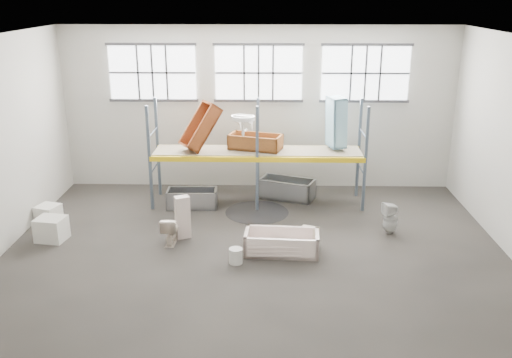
{
  "coord_description": "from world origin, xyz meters",
  "views": [
    {
      "loc": [
        0.3,
        -11.9,
        5.95
      ],
      "look_at": [
        0.0,
        1.5,
        1.4
      ],
      "focal_mm": 39.07,
      "sensor_mm": 36.0,
      "label": 1
    }
  ],
  "objects_px": {
    "bathtub_beige": "(282,242)",
    "steel_tub_right": "(287,188)",
    "rust_tub_flat": "(255,142)",
    "bucket": "(236,256)",
    "toilet_beige": "(170,230)",
    "cistern_tall": "(183,217)",
    "carton_near": "(51,229)",
    "toilet_white": "(390,218)",
    "blue_tub_upright": "(336,122)",
    "steel_tub_left": "(192,198)"
  },
  "relations": [
    {
      "from": "steel_tub_left",
      "to": "bucket",
      "type": "relative_size",
      "value": 3.91
    },
    {
      "from": "steel_tub_right",
      "to": "blue_tub_upright",
      "type": "xyz_separation_m",
      "value": [
        1.36,
        -0.22,
        2.1
      ]
    },
    {
      "from": "rust_tub_flat",
      "to": "blue_tub_upright",
      "type": "bearing_deg",
      "value": 1.32
    },
    {
      "from": "toilet_beige",
      "to": "toilet_white",
      "type": "relative_size",
      "value": 0.85
    },
    {
      "from": "toilet_beige",
      "to": "steel_tub_left",
      "type": "bearing_deg",
      "value": -93.26
    },
    {
      "from": "steel_tub_left",
      "to": "blue_tub_upright",
      "type": "xyz_separation_m",
      "value": [
        4.12,
        0.59,
        2.13
      ]
    },
    {
      "from": "rust_tub_flat",
      "to": "carton_near",
      "type": "height_order",
      "value": "rust_tub_flat"
    },
    {
      "from": "steel_tub_right",
      "to": "bucket",
      "type": "bearing_deg",
      "value": -106.89
    },
    {
      "from": "bucket",
      "to": "carton_near",
      "type": "distance_m",
      "value": 4.83
    },
    {
      "from": "cistern_tall",
      "to": "steel_tub_right",
      "type": "xyz_separation_m",
      "value": [
        2.71,
        2.92,
        -0.26
      ]
    },
    {
      "from": "blue_tub_upright",
      "to": "carton_near",
      "type": "relative_size",
      "value": 2.08
    },
    {
      "from": "bucket",
      "to": "steel_tub_left",
      "type": "bearing_deg",
      "value": 112.73
    },
    {
      "from": "bathtub_beige",
      "to": "toilet_beige",
      "type": "bearing_deg",
      "value": 173.86
    },
    {
      "from": "toilet_beige",
      "to": "cistern_tall",
      "type": "relative_size",
      "value": 0.64
    },
    {
      "from": "steel_tub_right",
      "to": "carton_near",
      "type": "bearing_deg",
      "value": -152.35
    },
    {
      "from": "steel_tub_left",
      "to": "steel_tub_right",
      "type": "relative_size",
      "value": 0.89
    },
    {
      "from": "toilet_beige",
      "to": "rust_tub_flat",
      "type": "height_order",
      "value": "rust_tub_flat"
    },
    {
      "from": "carton_near",
      "to": "cistern_tall",
      "type": "bearing_deg",
      "value": 3.81
    },
    {
      "from": "steel_tub_right",
      "to": "rust_tub_flat",
      "type": "xyz_separation_m",
      "value": [
        -0.95,
        -0.28,
        1.53
      ]
    },
    {
      "from": "bathtub_beige",
      "to": "blue_tub_upright",
      "type": "relative_size",
      "value": 1.23
    },
    {
      "from": "blue_tub_upright",
      "to": "bucket",
      "type": "bearing_deg",
      "value": -123.15
    },
    {
      "from": "rust_tub_flat",
      "to": "bucket",
      "type": "xyz_separation_m",
      "value": [
        -0.36,
        -4.02,
        -1.64
      ]
    },
    {
      "from": "bucket",
      "to": "toilet_beige",
      "type": "bearing_deg",
      "value": 148.05
    },
    {
      "from": "cistern_tall",
      "to": "carton_near",
      "type": "relative_size",
      "value": 1.6
    },
    {
      "from": "rust_tub_flat",
      "to": "bucket",
      "type": "bearing_deg",
      "value": -95.09
    },
    {
      "from": "toilet_white",
      "to": "rust_tub_flat",
      "type": "distance_m",
      "value": 4.41
    },
    {
      "from": "cistern_tall",
      "to": "rust_tub_flat",
      "type": "height_order",
      "value": "rust_tub_flat"
    },
    {
      "from": "steel_tub_left",
      "to": "steel_tub_right",
      "type": "bearing_deg",
      "value": 16.42
    },
    {
      "from": "bathtub_beige",
      "to": "steel_tub_right",
      "type": "relative_size",
      "value": 1.1
    },
    {
      "from": "rust_tub_flat",
      "to": "toilet_white",
      "type": "bearing_deg",
      "value": -32.76
    },
    {
      "from": "steel_tub_left",
      "to": "blue_tub_upright",
      "type": "relative_size",
      "value": 0.99
    },
    {
      "from": "carton_near",
      "to": "blue_tub_upright",
      "type": "bearing_deg",
      "value": 21.64
    },
    {
      "from": "bucket",
      "to": "carton_near",
      "type": "xyz_separation_m",
      "value": [
        -4.69,
        1.16,
        0.11
      ]
    },
    {
      "from": "carton_near",
      "to": "steel_tub_left",
      "type": "bearing_deg",
      "value": 35.77
    },
    {
      "from": "cistern_tall",
      "to": "rust_tub_flat",
      "type": "distance_m",
      "value": 3.42
    },
    {
      "from": "toilet_beige",
      "to": "steel_tub_left",
      "type": "relative_size",
      "value": 0.5
    },
    {
      "from": "bathtub_beige",
      "to": "rust_tub_flat",
      "type": "xyz_separation_m",
      "value": [
        -0.7,
        3.44,
        1.56
      ]
    },
    {
      "from": "bathtub_beige",
      "to": "toilet_white",
      "type": "height_order",
      "value": "toilet_white"
    },
    {
      "from": "bucket",
      "to": "carton_near",
      "type": "relative_size",
      "value": 0.53
    },
    {
      "from": "bucket",
      "to": "toilet_white",
      "type": "bearing_deg",
      "value": 24.42
    },
    {
      "from": "bathtub_beige",
      "to": "toilet_beige",
      "type": "relative_size",
      "value": 2.48
    },
    {
      "from": "bathtub_beige",
      "to": "blue_tub_upright",
      "type": "height_order",
      "value": "blue_tub_upright"
    },
    {
      "from": "blue_tub_upright",
      "to": "steel_tub_right",
      "type": "bearing_deg",
      "value": 170.59
    },
    {
      "from": "bathtub_beige",
      "to": "steel_tub_right",
      "type": "xyz_separation_m",
      "value": [
        0.24,
        3.72,
        0.04
      ]
    },
    {
      "from": "cistern_tall",
      "to": "bucket",
      "type": "xyz_separation_m",
      "value": [
        1.41,
        -1.38,
        -0.37
      ]
    },
    {
      "from": "steel_tub_right",
      "to": "bathtub_beige",
      "type": "bearing_deg",
      "value": -93.73
    },
    {
      "from": "steel_tub_right",
      "to": "carton_near",
      "type": "height_order",
      "value": "carton_near"
    },
    {
      "from": "toilet_white",
      "to": "blue_tub_upright",
      "type": "distance_m",
      "value": 3.28
    },
    {
      "from": "bucket",
      "to": "rust_tub_flat",
      "type": "bearing_deg",
      "value": 84.91
    },
    {
      "from": "steel_tub_right",
      "to": "steel_tub_left",
      "type": "bearing_deg",
      "value": -163.58
    }
  ]
}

